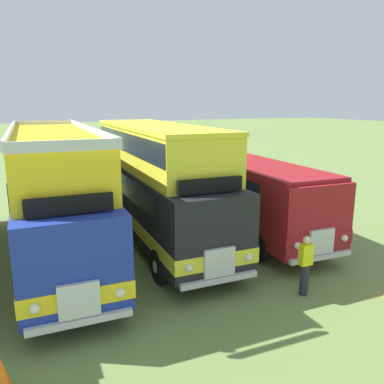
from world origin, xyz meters
TOP-DOWN VIEW (x-y plane):
  - ground_plane at (0.00, 0.00)m, footprint 200.00×200.00m
  - bus_third_in_row at (0.00, -0.00)m, footprint 2.98×11.52m
  - bus_fourth_in_row at (3.72, -0.05)m, footprint 2.89×10.40m
  - bus_fifth_in_row at (7.44, -0.34)m, footprint 3.05×9.88m
  - cone_near_end at (-1.79, -6.64)m, footprint 0.36×0.36m
  - marshal_person at (5.85, -6.03)m, footprint 0.36×0.24m
  - rope_fence_line at (0.00, 10.89)m, footprint 20.95×0.08m

SIDE VIEW (x-z plane):
  - ground_plane at x=0.00m, z-range 0.00..0.00m
  - cone_near_end at x=-1.79m, z-range 0.00..0.70m
  - rope_fence_line at x=0.00m, z-range 0.15..1.20m
  - marshal_person at x=5.85m, z-range 0.02..1.75m
  - bus_fifth_in_row at x=7.44m, z-range 0.26..3.25m
  - bus_third_in_row at x=0.00m, z-range 0.10..4.62m
  - bus_fourth_in_row at x=3.72m, z-range 0.22..4.71m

